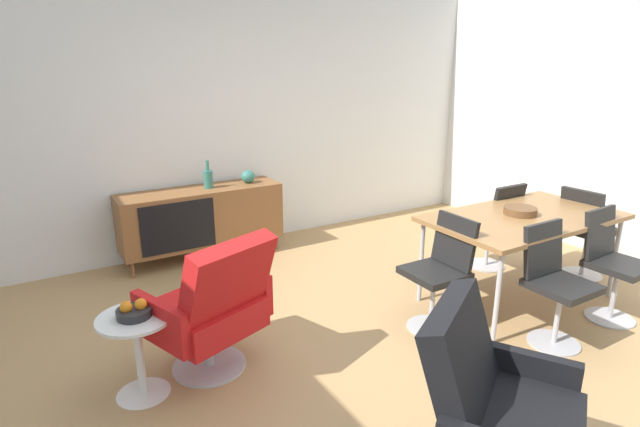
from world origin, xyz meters
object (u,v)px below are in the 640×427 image
at_px(wooden_bowl_on_table, 520,211).
at_px(dining_chair_front_right, 611,261).
at_px(dining_chair_far_end, 585,229).
at_px(fruit_bowl, 134,311).
at_px(dining_chair_near_window, 441,269).
at_px(sideboard, 202,216).
at_px(armchair_black_shell, 497,411).
at_px(vase_cobalt, 208,178).
at_px(vase_sculptural_dark, 248,177).
at_px(lounge_chair_red, 212,306).
at_px(dining_chair_front_left, 555,280).
at_px(dining_chair_back_right, 495,222).
at_px(side_table_round, 138,347).
at_px(dining_table, 524,220).

bearing_deg(wooden_bowl_on_table, dining_chair_front_right, -58.98).
bearing_deg(wooden_bowl_on_table, dining_chair_far_end, -2.46).
bearing_deg(fruit_bowl, wooden_bowl_on_table, -5.37).
distance_m(dining_chair_front_right, dining_chair_near_window, 1.36).
height_order(sideboard, dining_chair_front_right, dining_chair_front_right).
distance_m(dining_chair_far_end, armchair_black_shell, 2.97).
bearing_deg(vase_cobalt, vase_sculptural_dark, 0.00).
bearing_deg(armchair_black_shell, lounge_chair_red, 114.72).
bearing_deg(vase_sculptural_dark, dining_chair_near_window, -76.54).
distance_m(vase_sculptural_dark, dining_chair_front_right, 3.36).
bearing_deg(dining_chair_near_window, dining_chair_front_left, -46.01).
bearing_deg(dining_chair_back_right, lounge_chair_red, -175.17).
bearing_deg(wooden_bowl_on_table, dining_chair_back_right, 55.54).
distance_m(wooden_bowl_on_table, dining_chair_far_end, 0.95).
relative_size(lounge_chair_red, side_table_round, 1.82).
relative_size(wooden_bowl_on_table, lounge_chair_red, 0.27).
bearing_deg(dining_chair_front_left, dining_table, 57.95).
bearing_deg(dining_table, wooden_bowl_on_table, 106.37).
bearing_deg(dining_table, dining_chair_near_window, -179.97).
height_order(vase_cobalt, armchair_black_shell, vase_cobalt).
bearing_deg(vase_cobalt, dining_table, -50.72).
bearing_deg(fruit_bowl, dining_chair_front_right, -14.67).
distance_m(vase_sculptural_dark, armchair_black_shell, 3.59).
bearing_deg(fruit_bowl, dining_chair_back_right, 4.17).
bearing_deg(dining_chair_back_right, dining_chair_near_window, -155.69).
relative_size(vase_cobalt, fruit_bowl, 1.39).
xyz_separation_m(lounge_chair_red, armchair_black_shell, (0.74, -1.60, 0.00)).
bearing_deg(dining_chair_front_left, vase_cobalt, 118.05).
distance_m(dining_table, dining_chair_back_right, 0.70).
xyz_separation_m(vase_sculptural_dark, dining_chair_far_end, (2.32, -2.28, -0.32)).
height_order(dining_chair_front_left, lounge_chair_red, lounge_chair_red).
relative_size(vase_cobalt, dining_chair_near_window, 0.33).
relative_size(side_table_round, fruit_bowl, 2.60).
xyz_separation_m(sideboard, wooden_bowl_on_table, (1.94, -2.23, 0.33)).
xyz_separation_m(dining_chair_front_right, lounge_chair_red, (-2.88, 0.87, -0.00)).
bearing_deg(side_table_round, dining_chair_front_left, -18.31).
bearing_deg(fruit_bowl, sideboard, 61.94).
bearing_deg(sideboard, vase_sculptural_dark, 0.21).
relative_size(dining_chair_front_left, fruit_bowl, 4.28).
relative_size(dining_chair_front_right, lounge_chair_red, 0.90).
bearing_deg(armchair_black_shell, dining_table, 35.63).
relative_size(lounge_chair_red, armchair_black_shell, 1.00).
height_order(armchair_black_shell, fruit_bowl, armchair_black_shell).
relative_size(dining_chair_far_end, dining_chair_near_window, 1.00).
bearing_deg(armchair_black_shell, dining_chair_front_left, 26.72).
bearing_deg(dining_chair_front_right, dining_chair_near_window, 155.68).
bearing_deg(dining_chair_back_right, side_table_round, -175.84).
bearing_deg(dining_chair_front_left, wooden_bowl_on_table, 60.24).
bearing_deg(sideboard, dining_chair_front_left, -60.48).
xyz_separation_m(vase_cobalt, armchair_black_shell, (0.06, -3.56, -0.35)).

